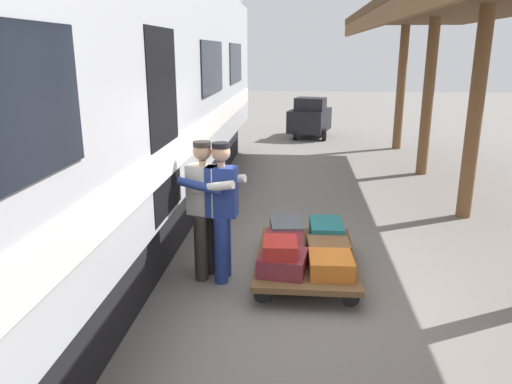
% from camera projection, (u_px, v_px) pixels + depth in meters
% --- Properties ---
extents(ground_plane, '(60.00, 60.00, 0.00)m').
position_uv_depth(ground_plane, '(327.00, 296.00, 5.70)').
color(ground_plane, slate).
extents(train_car, '(3.02, 17.38, 4.00)m').
position_uv_depth(train_car, '(30.00, 113.00, 5.41)').
color(train_car, '#B7BABF').
rests_on(train_car, ground_plane).
extents(luggage_cart, '(1.21, 1.93, 0.27)m').
position_uv_depth(luggage_cart, '(306.00, 257.00, 6.19)').
color(luggage_cart, brown).
rests_on(luggage_cart, ground_plane).
extents(suitcase_slate_roller, '(0.46, 0.65, 0.25)m').
position_uv_depth(suitcase_slate_roller, '(285.00, 230.00, 6.67)').
color(suitcase_slate_roller, '#4C515B').
rests_on(suitcase_slate_roller, luggage_cart).
extents(suitcase_maroon_trunk, '(0.49, 0.64, 0.21)m').
position_uv_depth(suitcase_maroon_trunk, '(284.00, 245.00, 6.17)').
color(suitcase_maroon_trunk, maroon).
rests_on(suitcase_maroon_trunk, luggage_cart).
extents(suitcase_teal_softside, '(0.45, 0.66, 0.25)m').
position_uv_depth(suitcase_teal_softside, '(326.00, 231.00, 6.63)').
color(suitcase_teal_softside, '#1E666B').
rests_on(suitcase_teal_softside, luggage_cart).
extents(suitcase_burgundy_valise, '(0.59, 0.60, 0.22)m').
position_uv_depth(suitcase_burgundy_valise, '(283.00, 263.00, 5.66)').
color(suitcase_burgundy_valise, maroon).
rests_on(suitcase_burgundy_valise, luggage_cart).
extents(suitcase_orange_carryall, '(0.51, 0.54, 0.21)m').
position_uv_depth(suitcase_orange_carryall, '(331.00, 265.00, 5.62)').
color(suitcase_orange_carryall, '#CC6B23').
rests_on(suitcase_orange_carryall, luggage_cart).
extents(suitcase_brown_leather, '(0.53, 0.47, 0.19)m').
position_uv_depth(suitcase_brown_leather, '(328.00, 248.00, 6.13)').
color(suitcase_brown_leather, brown).
rests_on(suitcase_brown_leather, luggage_cart).
extents(suitcase_red_plastic, '(0.40, 0.48, 0.17)m').
position_uv_depth(suitcase_red_plastic, '(280.00, 247.00, 5.59)').
color(suitcase_red_plastic, '#AD231E').
rests_on(suitcase_red_plastic, suitcase_burgundy_valise).
extents(porter_in_overalls, '(0.68, 0.45, 1.70)m').
position_uv_depth(porter_in_overalls, '(220.00, 207.00, 5.88)').
color(porter_in_overalls, navy).
rests_on(porter_in_overalls, ground_plane).
extents(porter_by_door, '(0.73, 0.57, 1.70)m').
position_uv_depth(porter_by_door, '(205.00, 206.00, 5.94)').
color(porter_by_door, '#332D28').
rests_on(porter_by_door, ground_plane).
extents(baggage_tug, '(1.49, 1.92, 1.30)m').
position_uv_depth(baggage_tug, '(310.00, 118.00, 15.95)').
color(baggage_tug, black).
rests_on(baggage_tug, ground_plane).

